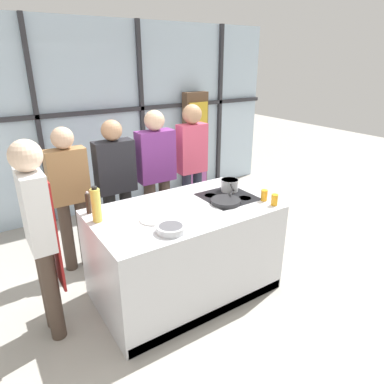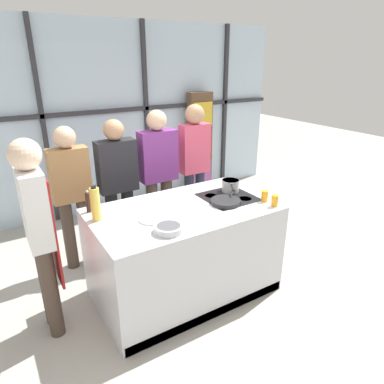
% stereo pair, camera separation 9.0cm
% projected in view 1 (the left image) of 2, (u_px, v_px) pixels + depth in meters
% --- Properties ---
extents(ground_plane, '(18.00, 18.00, 0.00)m').
position_uv_depth(ground_plane, '(184.00, 289.00, 3.60)').
color(ground_plane, '#ADA89E').
extents(back_window_wall, '(6.40, 0.10, 2.80)m').
position_uv_depth(back_window_wall, '(93.00, 121.00, 5.03)').
color(back_window_wall, silver).
rests_on(back_window_wall, ground_plane).
extents(bookshelf, '(0.42, 0.19, 1.75)m').
position_uv_depth(bookshelf, '(195.00, 144.00, 5.94)').
color(bookshelf, brown).
rests_on(bookshelf, ground_plane).
extents(demo_island, '(1.75, 1.04, 0.94)m').
position_uv_depth(demo_island, '(184.00, 251.00, 3.43)').
color(demo_island, silver).
rests_on(demo_island, ground_plane).
extents(chef, '(0.24, 0.39, 1.73)m').
position_uv_depth(chef, '(40.00, 230.00, 2.71)').
color(chef, '#47382D').
rests_on(chef, ground_plane).
extents(spectator_far_left, '(0.41, 0.23, 1.63)m').
position_uv_depth(spectator_far_left, '(70.00, 192.00, 3.68)').
color(spectator_far_left, '#47382D').
rests_on(spectator_far_left, ground_plane).
extents(spectator_center_left, '(0.45, 0.23, 1.65)m').
position_uv_depth(spectator_center_left, '(116.00, 182.00, 3.94)').
color(spectator_center_left, black).
rests_on(spectator_center_left, ground_plane).
extents(spectator_center_right, '(0.46, 0.24, 1.72)m').
position_uv_depth(spectator_center_right, '(156.00, 171.00, 4.20)').
color(spectator_center_right, '#47382D').
rests_on(spectator_center_right, ground_plane).
extents(spectator_far_right, '(0.38, 0.24, 1.75)m').
position_uv_depth(spectator_far_right, '(192.00, 161.00, 4.45)').
color(spectator_far_right, '#232838').
rests_on(spectator_far_right, ground_plane).
extents(frying_pan, '(0.47, 0.37, 0.04)m').
position_uv_depth(frying_pan, '(226.00, 201.00, 3.37)').
color(frying_pan, '#232326').
rests_on(frying_pan, demo_island).
extents(saucepan, '(0.24, 0.32, 0.13)m').
position_uv_depth(saucepan, '(230.00, 185.00, 3.67)').
color(saucepan, silver).
rests_on(saucepan, demo_island).
extents(white_plate, '(0.25, 0.25, 0.01)m').
position_uv_depth(white_plate, '(153.00, 219.00, 3.02)').
color(white_plate, white).
rests_on(white_plate, demo_island).
extents(mixing_bowl, '(0.24, 0.24, 0.06)m').
position_uv_depth(mixing_bowl, '(171.00, 229.00, 2.81)').
color(mixing_bowl, silver).
rests_on(mixing_bowl, demo_island).
extents(oil_bottle, '(0.08, 0.08, 0.32)m').
position_uv_depth(oil_bottle, '(96.00, 205.00, 2.95)').
color(oil_bottle, '#E0CC4C').
rests_on(oil_bottle, demo_island).
extents(pepper_grinder, '(0.05, 0.05, 0.22)m').
position_uv_depth(pepper_grinder, '(88.00, 203.00, 3.13)').
color(pepper_grinder, '#332319').
rests_on(pepper_grinder, demo_island).
extents(juice_glass_near, '(0.06, 0.06, 0.11)m').
position_uv_depth(juice_glass_near, '(274.00, 200.00, 3.31)').
color(juice_glass_near, orange).
rests_on(juice_glass_near, demo_island).
extents(juice_glass_far, '(0.06, 0.06, 0.11)m').
position_uv_depth(juice_glass_far, '(264.00, 195.00, 3.42)').
color(juice_glass_far, orange).
rests_on(juice_glass_far, demo_island).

